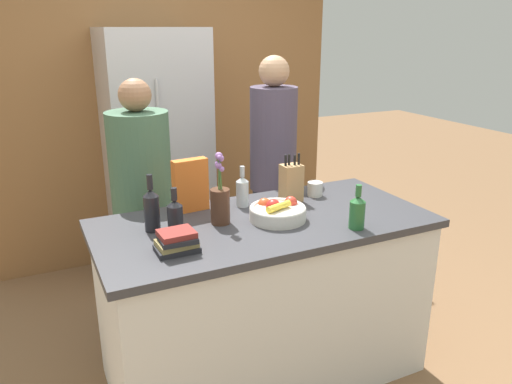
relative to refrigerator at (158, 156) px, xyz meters
The scene contains 16 objects.
ground_plane 1.78m from the refrigerator, 83.99° to the right, with size 14.00×14.00×0.00m, color brown.
kitchen_island 1.59m from the refrigerator, 83.99° to the right, with size 1.72×0.82×0.92m.
back_wall_wood 0.54m from the refrigerator, 66.20° to the left, with size 2.92×0.12×2.60m.
refrigerator is the anchor object (origin of this frame).
fruit_bowl 1.55m from the refrigerator, 81.77° to the right, with size 0.29×0.29×0.11m.
knife_block 1.38m from the refrigerator, 71.81° to the right, with size 0.11×0.10×0.27m.
flower_vase 1.46m from the refrigerator, 92.41° to the right, with size 0.10×0.10×0.37m.
cereal_box 1.23m from the refrigerator, 96.38° to the right, with size 0.19×0.08×0.28m.
coffee_mug 1.42m from the refrigerator, 65.09° to the right, with size 0.09×0.11×0.08m.
book_stack 1.72m from the refrigerator, 102.00° to the right, with size 0.19×0.15×0.10m.
bottle_oil 1.46m from the refrigerator, 105.72° to the right, with size 0.07×0.07×0.28m.
bottle_vinegar 1.53m from the refrigerator, 101.58° to the right, with size 0.07×0.07×0.23m.
bottle_wine 1.88m from the refrigerator, 74.00° to the right, with size 0.08×0.08×0.22m.
bottle_water 1.28m from the refrigerator, 83.64° to the right, with size 0.07×0.07×0.23m.
person_at_sink 0.87m from the refrigerator, 110.82° to the right, with size 0.36×0.36×1.60m.
person_in_blue 0.96m from the refrigerator, 51.75° to the right, with size 0.31×0.31×1.70m.
Camera 1 is at (-1.07, -2.13, 1.87)m, focal length 35.00 mm.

